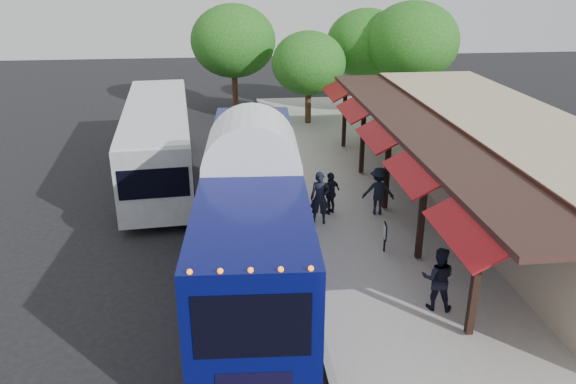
{
  "coord_description": "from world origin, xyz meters",
  "views": [
    {
      "loc": [
        -2.05,
        -15.31,
        8.87
      ],
      "look_at": [
        -0.17,
        2.11,
        1.8
      ],
      "focal_mm": 35.0,
      "sensor_mm": 36.0,
      "label": 1
    }
  ],
  "objects_px": {
    "ped_b": "(438,278)",
    "ped_c": "(331,193)",
    "ped_d": "(378,191)",
    "ped_a": "(320,198)",
    "sign_board": "(385,233)",
    "city_bus": "(158,139)",
    "coach_bus": "(253,212)"
  },
  "relations": [
    {
      "from": "city_bus",
      "to": "ped_c",
      "type": "height_order",
      "value": "city_bus"
    },
    {
      "from": "ped_c",
      "to": "coach_bus",
      "type": "bearing_deg",
      "value": 12.97
    },
    {
      "from": "ped_c",
      "to": "city_bus",
      "type": "bearing_deg",
      "value": -77.03
    },
    {
      "from": "ped_b",
      "to": "ped_d",
      "type": "relative_size",
      "value": 1.0
    },
    {
      "from": "coach_bus",
      "to": "ped_c",
      "type": "distance_m",
      "value": 5.35
    },
    {
      "from": "coach_bus",
      "to": "sign_board",
      "type": "relative_size",
      "value": 12.93
    },
    {
      "from": "ped_b",
      "to": "ped_d",
      "type": "bearing_deg",
      "value": -70.98
    },
    {
      "from": "ped_c",
      "to": "sign_board",
      "type": "height_order",
      "value": "ped_c"
    },
    {
      "from": "ped_a",
      "to": "ped_c",
      "type": "xyz_separation_m",
      "value": [
        0.54,
        0.8,
        -0.15
      ]
    },
    {
      "from": "ped_d",
      "to": "ped_b",
      "type": "bearing_deg",
      "value": 101.32
    },
    {
      "from": "sign_board",
      "to": "ped_d",
      "type": "bearing_deg",
      "value": 86.23
    },
    {
      "from": "ped_a",
      "to": "ped_b",
      "type": "distance_m",
      "value": 6.22
    },
    {
      "from": "ped_b",
      "to": "ped_c",
      "type": "distance_m",
      "value": 6.81
    },
    {
      "from": "city_bus",
      "to": "ped_c",
      "type": "bearing_deg",
      "value": -41.05
    },
    {
      "from": "ped_a",
      "to": "ped_d",
      "type": "bearing_deg",
      "value": 23.83
    },
    {
      "from": "ped_b",
      "to": "ped_d",
      "type": "height_order",
      "value": "ped_d"
    },
    {
      "from": "ped_c",
      "to": "sign_board",
      "type": "bearing_deg",
      "value": 69.83
    },
    {
      "from": "ped_a",
      "to": "ped_d",
      "type": "relative_size",
      "value": 1.06
    },
    {
      "from": "ped_a",
      "to": "ped_b",
      "type": "height_order",
      "value": "ped_a"
    },
    {
      "from": "ped_b",
      "to": "ped_d",
      "type": "xyz_separation_m",
      "value": [
        0.02,
        6.35,
        0.0
      ]
    },
    {
      "from": "ped_a",
      "to": "ped_c",
      "type": "distance_m",
      "value": 0.98
    },
    {
      "from": "ped_d",
      "to": "ped_c",
      "type": "bearing_deg",
      "value": 4.01
    },
    {
      "from": "ped_c",
      "to": "ped_d",
      "type": "bearing_deg",
      "value": 131.78
    },
    {
      "from": "ped_a",
      "to": "ped_b",
      "type": "xyz_separation_m",
      "value": [
        2.28,
        -5.79,
        -0.06
      ]
    },
    {
      "from": "ped_a",
      "to": "ped_c",
      "type": "relative_size",
      "value": 1.18
    },
    {
      "from": "ped_d",
      "to": "coach_bus",
      "type": "bearing_deg",
      "value": 50.8
    },
    {
      "from": "ped_a",
      "to": "ped_b",
      "type": "bearing_deg",
      "value": -58.4
    },
    {
      "from": "ped_a",
      "to": "ped_c",
      "type": "bearing_deg",
      "value": 65.79
    },
    {
      "from": "coach_bus",
      "to": "ped_b",
      "type": "height_order",
      "value": "coach_bus"
    },
    {
      "from": "ped_a",
      "to": "city_bus",
      "type": "bearing_deg",
      "value": 147.27
    },
    {
      "from": "ped_c",
      "to": "sign_board",
      "type": "xyz_separation_m",
      "value": [
        1.21,
        -3.24,
        -0.15
      ]
    },
    {
      "from": "coach_bus",
      "to": "sign_board",
      "type": "distance_m",
      "value": 4.61
    }
  ]
}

